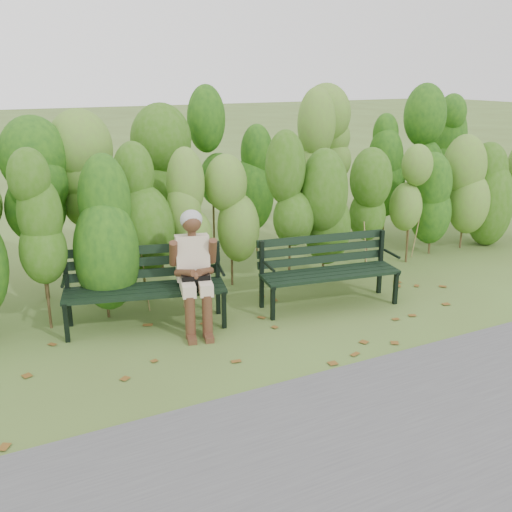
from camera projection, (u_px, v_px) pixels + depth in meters
name	position (u px, v px, depth m)	size (l,w,h in m)	color
ground	(271.00, 334.00, 6.20)	(80.00, 80.00, 0.00)	#4C5D28
footpath	(417.00, 447.00, 4.33)	(60.00, 2.50, 0.01)	#474749
hedge_band	(200.00, 185.00, 7.41)	(11.04, 1.67, 2.42)	#47381E
leaf_litter	(239.00, 342.00, 6.02)	(5.81, 2.09, 0.01)	brown
bench_left	(145.00, 281.00, 6.31)	(1.75, 0.95, 0.83)	black
bench_right	(327.00, 265.00, 6.89)	(1.65, 0.76, 0.79)	black
seated_woman	(194.00, 264.00, 6.19)	(0.53, 0.77, 1.24)	beige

